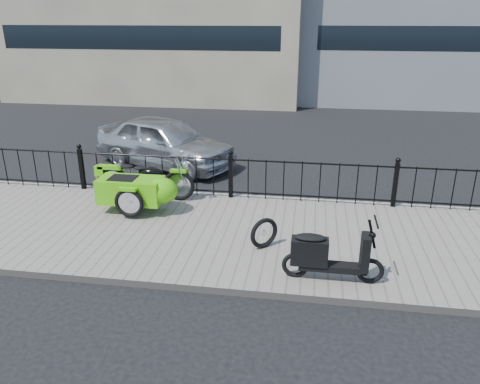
% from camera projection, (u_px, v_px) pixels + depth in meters
% --- Properties ---
extents(ground, '(120.00, 120.00, 0.00)m').
position_uv_depth(ground, '(220.00, 226.00, 9.31)').
color(ground, black).
rests_on(ground, ground).
extents(sidewalk, '(30.00, 3.80, 0.12)m').
position_uv_depth(sidewalk, '(215.00, 234.00, 8.83)').
color(sidewalk, gray).
rests_on(sidewalk, ground).
extents(curb, '(30.00, 0.10, 0.12)m').
position_uv_depth(curb, '(232.00, 197.00, 10.62)').
color(curb, gray).
rests_on(curb, ground).
extents(iron_fence, '(14.11, 0.11, 1.08)m').
position_uv_depth(iron_fence, '(231.00, 177.00, 10.30)').
color(iron_fence, black).
rests_on(iron_fence, sidewalk).
extents(motorcycle_sidecar, '(2.28, 1.48, 0.98)m').
position_uv_depth(motorcycle_sidecar, '(142.00, 188.00, 9.64)').
color(motorcycle_sidecar, black).
rests_on(motorcycle_sidecar, sidewalk).
extents(scooter, '(1.54, 0.45, 1.05)m').
position_uv_depth(scooter, '(326.00, 256.00, 7.08)').
color(scooter, black).
rests_on(scooter, sidewalk).
extents(spare_tire, '(0.47, 0.42, 0.56)m').
position_uv_depth(spare_tire, '(264.00, 233.00, 8.10)').
color(spare_tire, black).
rests_on(spare_tire, sidewalk).
extents(sedan_car, '(4.34, 3.04, 1.37)m').
position_uv_depth(sedan_car, '(165.00, 142.00, 12.75)').
color(sedan_car, '#B9BCC1').
rests_on(sedan_car, ground).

